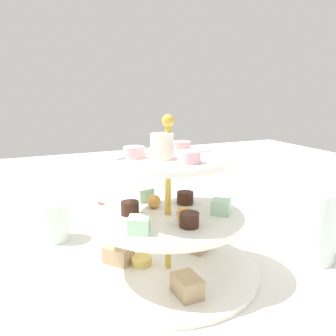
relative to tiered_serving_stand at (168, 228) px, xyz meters
The scene contains 6 objects.
ground_plane 0.08m from the tiered_serving_stand, behind, with size 2.40×2.40×0.00m, color silver.
tiered_serving_stand is the anchor object (origin of this frame).
water_glass_tall_right 0.28m from the tiered_serving_stand, 165.88° to the left, with size 0.07×0.07×0.13m, color silver.
water_glass_short_left 0.28m from the tiered_serving_stand, 54.34° to the right, with size 0.06×0.06×0.08m, color silver.
teacup_with_saucer 0.29m from the tiered_serving_stand, 85.40° to the right, with size 0.09×0.09×0.05m.
butter_knife_right 0.33m from the tiered_serving_stand, 131.20° to the right, with size 0.17×0.01×0.00m, color silver.
Camera 1 is at (0.23, 0.52, 0.31)m, focal length 38.53 mm.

